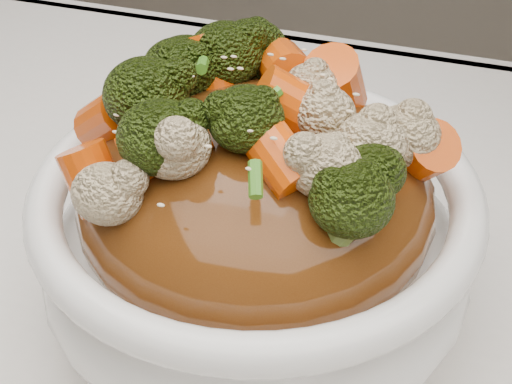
% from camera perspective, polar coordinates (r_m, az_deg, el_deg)
% --- Properties ---
extents(bowl, '(0.30, 0.30, 0.09)m').
position_cam_1_polar(bowl, '(0.39, 0.00, -4.05)').
color(bowl, white).
rests_on(bowl, tablecloth).
extents(sauce_base, '(0.24, 0.24, 0.10)m').
position_cam_1_polar(sauce_base, '(0.37, 0.00, -0.39)').
color(sauce_base, '#582D0F').
rests_on(sauce_base, bowl).
extents(carrots, '(0.24, 0.24, 0.05)m').
position_cam_1_polar(carrots, '(0.33, 0.00, 8.69)').
color(carrots, '#E04C07').
rests_on(carrots, sauce_base).
extents(broccoli, '(0.24, 0.24, 0.05)m').
position_cam_1_polar(broccoli, '(0.34, 0.00, 8.53)').
color(broccoli, black).
rests_on(broccoli, sauce_base).
extents(cauliflower, '(0.24, 0.24, 0.04)m').
position_cam_1_polar(cauliflower, '(0.34, 0.00, 8.21)').
color(cauliflower, beige).
rests_on(cauliflower, sauce_base).
extents(scallions, '(0.18, 0.18, 0.02)m').
position_cam_1_polar(scallions, '(0.33, 0.00, 8.85)').
color(scallions, '#3B7E1D').
rests_on(scallions, sauce_base).
extents(sesame_seeds, '(0.21, 0.21, 0.01)m').
position_cam_1_polar(sesame_seeds, '(0.33, 0.00, 8.85)').
color(sesame_seeds, beige).
rests_on(sesame_seeds, sauce_base).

